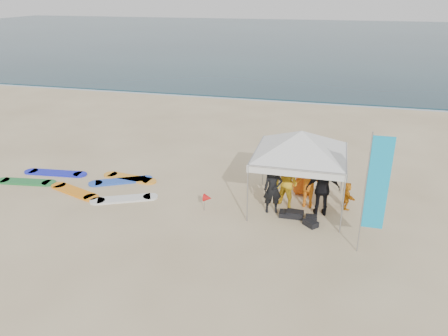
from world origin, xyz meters
The scene contains 14 objects.
ground centered at (0.00, 0.00, 0.00)m, with size 120.00×120.00×0.00m, color beige.
ocean centered at (0.00, 60.00, 0.04)m, with size 160.00×84.00×0.08m, color #0C2633.
shoreline_foam centered at (0.00, 18.20, 0.00)m, with size 160.00×1.20×0.01m, color silver.
person_black_a centered at (2.65, 2.05, 0.85)m, with size 0.62×0.41×1.70m, color black.
person_yellow centered at (3.03, 2.44, 0.92)m, with size 0.89×0.70×1.84m, color yellow.
person_orange_a centered at (3.79, 2.78, 0.92)m, with size 1.19×0.68×1.84m, color orange.
person_black_b centered at (4.27, 2.27, 0.95)m, with size 1.11×0.46×1.90m, color black.
person_orange_b centered at (3.53, 3.73, 0.95)m, with size 0.93×0.60×1.90m, color #C44C11.
person_seated centered at (5.08, 2.93, 0.48)m, with size 0.89×0.28×0.96m, color orange.
canopy_tent centered at (3.43, 2.68, 2.74)m, with size 4.17×4.17×3.15m.
feather_flag centered at (5.67, 0.26, 2.13)m, with size 0.61×0.04×3.62m.
marker_pennant centered at (0.52, 1.54, 0.49)m, with size 0.28×0.28×0.64m.
gear_pile centered at (3.57, 1.73, 0.10)m, with size 1.34×0.93×0.22m.
surfboard_spread centered at (-4.66, 2.48, 0.04)m, with size 6.39×2.81×0.07m.
Camera 1 is at (4.36, -11.14, 7.04)m, focal length 35.00 mm.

